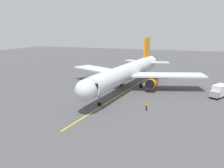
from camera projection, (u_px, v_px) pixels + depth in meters
ground_plane at (134, 89)px, 57.74m from camera, size 220.00×220.00×0.00m
apron_lead_in_line at (118, 96)px, 51.44m from camera, size 3.23×39.91×0.01m
airplane at (127, 73)px, 56.27m from camera, size 34.71×40.35×11.50m
ground_crew_marshaller at (147, 106)px, 42.18m from camera, size 0.46×0.46×1.71m
box_truck_near_nose at (219, 91)px, 50.11m from camera, size 3.89×4.98×2.62m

